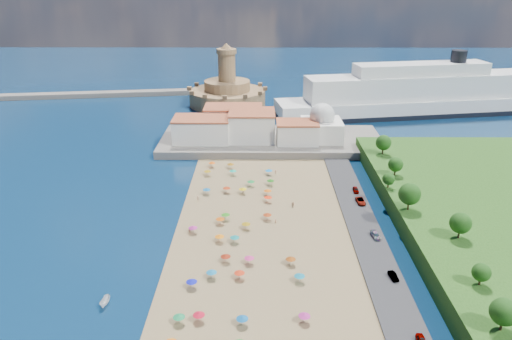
{
  "coord_description": "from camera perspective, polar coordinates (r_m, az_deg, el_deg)",
  "views": [
    {
      "loc": [
        5.06,
        -121.33,
        66.76
      ],
      "look_at": [
        4.0,
        25.0,
        8.0
      ],
      "focal_mm": 35.0,
      "sensor_mm": 36.0,
      "label": 1
    }
  ],
  "objects": [
    {
      "name": "fortress",
      "position": [
        266.75,
        -3.3,
        8.83
      ],
      "size": [
        40.0,
        40.0,
        32.4
      ],
      "color": "#9D774E",
      "rests_on": "ground"
    },
    {
      "name": "cruise_ship",
      "position": [
        260.67,
        18.04,
        8.04
      ],
      "size": [
        143.0,
        44.92,
        30.91
      ],
      "color": "black",
      "rests_on": "ground"
    },
    {
      "name": "jetty",
      "position": [
        239.13,
        -3.71,
        5.92
      ],
      "size": [
        18.0,
        70.0,
        2.4
      ],
      "primitive_type": "cube",
      "color": "#59544C",
      "rests_on": "ground"
    },
    {
      "name": "domed_building",
      "position": [
        202.37,
        7.51,
        5.1
      ],
      "size": [
        16.0,
        16.0,
        15.0
      ],
      "color": "silver",
      "rests_on": "terrace"
    },
    {
      "name": "beach_parasols",
      "position": [
        128.07,
        -2.44,
        -8.44
      ],
      "size": [
        30.48,
        115.33,
        2.2
      ],
      "color": "gray",
      "rests_on": "beach"
    },
    {
      "name": "ground",
      "position": [
        138.58,
        -1.74,
        -6.93
      ],
      "size": [
        700.0,
        700.0,
        0.0
      ],
      "primitive_type": "plane",
      "color": "#071938",
      "rests_on": "ground"
    },
    {
      "name": "hillside_trees",
      "position": [
        137.41,
        18.81,
        -3.79
      ],
      "size": [
        14.54,
        108.55,
        7.67
      ],
      "color": "#382314",
      "rests_on": "hillside"
    },
    {
      "name": "parked_cars",
      "position": [
        138.93,
        13.33,
        -6.83
      ],
      "size": [
        2.76,
        74.56,
        1.45
      ],
      "color": "gray",
      "rests_on": "promenade"
    },
    {
      "name": "waterfront_buildings",
      "position": [
        203.84,
        -1.89,
        5.07
      ],
      "size": [
        57.0,
        29.0,
        11.0
      ],
      "color": "silver",
      "rests_on": "terrace"
    },
    {
      "name": "beachgoers",
      "position": [
        141.05,
        -1.0,
        -5.86
      ],
      "size": [
        30.57,
        99.93,
        1.82
      ],
      "color": "tan",
      "rests_on": "beach"
    },
    {
      "name": "breakwater",
      "position": [
        304.6,
        -22.01,
        7.89
      ],
      "size": [
        199.03,
        34.77,
        2.6
      ],
      "primitive_type": "cube",
      "rotation": [
        0.0,
        0.0,
        0.14
      ],
      "color": "#59544C",
      "rests_on": "ground"
    },
    {
      "name": "terrace",
      "position": [
        205.06,
        1.78,
        3.31
      ],
      "size": [
        90.0,
        36.0,
        3.0
      ],
      "primitive_type": "cube",
      "color": "#59544C",
      "rests_on": "ground"
    }
  ]
}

